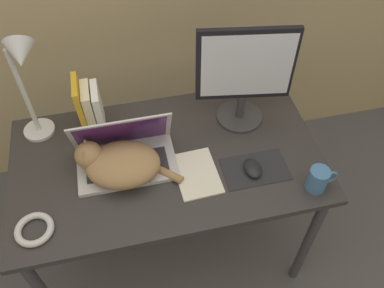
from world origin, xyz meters
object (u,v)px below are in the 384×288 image
cat (119,163)px  desk_lamp (24,73)px  cable_coil (34,229)px  notepad (197,174)px  mug (319,179)px  computer_mouse (253,168)px  external_monitor (245,74)px  book_row (90,108)px  laptop (125,154)px

cat → desk_lamp: (-0.28, 0.27, 0.27)m
cat → cable_coil: (-0.32, -0.19, -0.05)m
notepad → desk_lamp: bearing=148.8°
notepad → mug: 0.46m
computer_mouse → cable_coil: bearing=-174.3°
cable_coil → external_monitor: bearing=23.6°
book_row → desk_lamp: bearing=-177.8°
laptop → notepad: (0.26, -0.12, -0.04)m
computer_mouse → cable_coil: 0.83m
desk_lamp → cat: bearing=-44.5°
cable_coil → notepad: size_ratio=0.58×
laptop → external_monitor: external_monitor is taller
laptop → cable_coil: 0.43m
laptop → cat: (-0.03, -0.05, 0.02)m
laptop → mug: laptop is taller
computer_mouse → notepad: bearing=171.3°
external_monitor → mug: bearing=-67.8°
cat → external_monitor: size_ratio=0.87×
cat → cable_coil: size_ratio=2.87×
cable_coil → book_row: bearing=62.9°
mug → book_row: bearing=147.5°
external_monitor → cable_coil: bearing=-156.4°
book_row → desk_lamp: (-0.19, -0.01, 0.22)m
computer_mouse → desk_lamp: bearing=154.4°
laptop → computer_mouse: size_ratio=3.97×
external_monitor → desk_lamp: (-0.82, 0.08, 0.09)m
computer_mouse → mug: bearing=-31.2°
desk_lamp → book_row: bearing=2.2°
computer_mouse → notepad: (-0.22, 0.03, -0.01)m
cat → notepad: 0.30m
book_row → cable_coil: book_row is taller
desk_lamp → notepad: (0.57, -0.34, -0.33)m
cable_coil → laptop: bearing=34.4°
laptop → desk_lamp: size_ratio=0.79×
laptop → book_row: (-0.11, 0.23, 0.06)m
computer_mouse → cable_coil: (-0.83, -0.08, -0.01)m
book_row → mug: 0.95m
laptop → desk_lamp: desk_lamp is taller
cat → book_row: book_row is taller
computer_mouse → notepad: 0.22m
laptop → computer_mouse: 0.50m
book_row → desk_lamp: 0.30m
laptop → mug: bearing=-22.5°
book_row → notepad: (0.37, -0.35, -0.11)m
laptop → notepad: laptop is taller
notepad → external_monitor: bearing=45.8°
cat → notepad: cat is taller
cat → desk_lamp: bearing=135.5°
external_monitor → computer_mouse: bearing=-97.2°
desk_lamp → mug: (1.00, -0.50, -0.28)m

